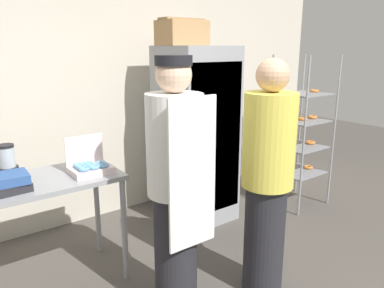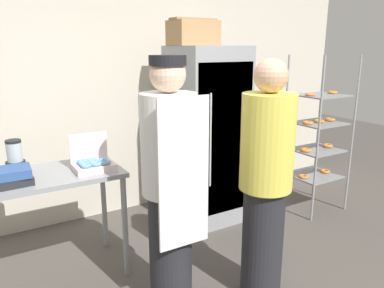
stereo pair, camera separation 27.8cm
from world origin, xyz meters
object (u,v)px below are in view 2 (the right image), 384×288
(baking_rack, at_px, (318,136))
(person_customer, at_px, (265,182))
(refrigerator, at_px, (207,136))
(person_baker, at_px, (170,184))
(blender_pitcher, at_px, (15,158))
(binder_stack, at_px, (10,177))
(donut_box, at_px, (93,164))
(cardboard_storage_box, at_px, (193,32))

(baking_rack, relative_size, person_customer, 0.99)
(baking_rack, xyz_separation_m, person_customer, (-1.54, -0.87, 0.04))
(refrigerator, height_order, person_baker, refrigerator)
(blender_pitcher, distance_m, person_baker, 1.23)
(binder_stack, relative_size, person_customer, 0.16)
(blender_pitcher, relative_size, person_customer, 0.15)
(baking_rack, distance_m, person_baker, 2.25)
(baking_rack, height_order, binder_stack, baking_rack)
(refrigerator, bearing_deg, donut_box, -163.38)
(refrigerator, relative_size, person_baker, 1.03)
(blender_pitcher, distance_m, binder_stack, 0.28)
(donut_box, distance_m, blender_pitcher, 0.57)
(person_customer, bearing_deg, baking_rack, 29.51)
(blender_pitcher, height_order, binder_stack, blender_pitcher)
(blender_pitcher, xyz_separation_m, person_customer, (1.45, -1.14, -0.10))
(refrigerator, bearing_deg, blender_pitcher, -175.13)
(baking_rack, height_order, blender_pitcher, baking_rack)
(baking_rack, distance_m, binder_stack, 3.07)
(blender_pitcher, bearing_deg, baking_rack, -5.08)
(person_baker, height_order, person_customer, person_baker)
(baking_rack, height_order, person_customer, person_customer)
(donut_box, distance_m, cardboard_storage_box, 1.61)
(blender_pitcher, xyz_separation_m, cardboard_storage_box, (1.69, 0.22, 0.94))
(person_baker, bearing_deg, binder_stack, 144.90)
(refrigerator, relative_size, person_customer, 1.05)
(refrigerator, relative_size, donut_box, 6.02)
(refrigerator, bearing_deg, cardboard_storage_box, 151.81)
(donut_box, xyz_separation_m, person_customer, (0.94, -0.91, -0.04))
(baking_rack, distance_m, person_customer, 1.77)
(blender_pitcher, bearing_deg, person_customer, -38.11)
(donut_box, xyz_separation_m, person_baker, (0.32, -0.66, -0.01))
(cardboard_storage_box, distance_m, person_customer, 1.73)
(donut_box, bearing_deg, refrigerator, 16.62)
(refrigerator, height_order, binder_stack, refrigerator)
(binder_stack, distance_m, person_customer, 1.76)
(baking_rack, distance_m, blender_pitcher, 3.01)
(binder_stack, distance_m, cardboard_storage_box, 2.08)
(donut_box, height_order, cardboard_storage_box, cardboard_storage_box)
(refrigerator, xyz_separation_m, baking_rack, (1.18, -0.42, -0.06))
(baking_rack, bearing_deg, refrigerator, 160.38)
(binder_stack, bearing_deg, person_customer, -30.04)
(refrigerator, height_order, cardboard_storage_box, cardboard_storage_box)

